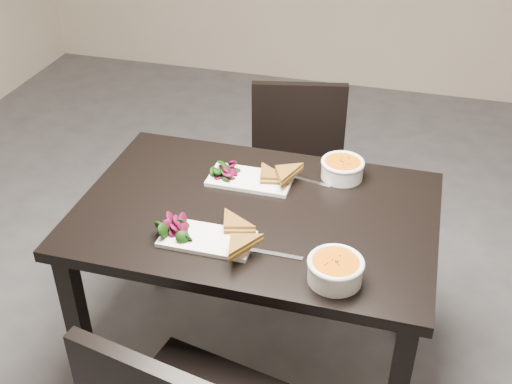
{
  "coord_description": "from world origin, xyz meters",
  "views": [
    {
      "loc": [
        0.39,
        -1.94,
        1.98
      ],
      "look_at": [
        -0.08,
        -0.27,
        0.82
      ],
      "focal_mm": 44.32,
      "sensor_mm": 36.0,
      "label": 1
    }
  ],
  "objects_px": {
    "table": "(256,233)",
    "plate_far": "(250,180)",
    "chair_far": "(297,169)",
    "plate_near": "(207,239)",
    "soup_bowl_near": "(335,269)",
    "soup_bowl_far": "(342,168)"
  },
  "relations": [
    {
      "from": "plate_near",
      "to": "soup_bowl_near",
      "type": "distance_m",
      "value": 0.42
    },
    {
      "from": "soup_bowl_near",
      "to": "soup_bowl_far",
      "type": "relative_size",
      "value": 1.05
    },
    {
      "from": "table",
      "to": "soup_bowl_near",
      "type": "relative_size",
      "value": 7.28
    },
    {
      "from": "plate_near",
      "to": "soup_bowl_far",
      "type": "distance_m",
      "value": 0.6
    },
    {
      "from": "table",
      "to": "plate_near",
      "type": "height_order",
      "value": "plate_near"
    },
    {
      "from": "plate_near",
      "to": "soup_bowl_near",
      "type": "height_order",
      "value": "soup_bowl_near"
    },
    {
      "from": "plate_near",
      "to": "soup_bowl_far",
      "type": "bearing_deg",
      "value": 54.27
    },
    {
      "from": "table",
      "to": "chair_far",
      "type": "relative_size",
      "value": 1.41
    },
    {
      "from": "plate_far",
      "to": "table",
      "type": "bearing_deg",
      "value": -67.56
    },
    {
      "from": "chair_far",
      "to": "plate_near",
      "type": "distance_m",
      "value": 0.96
    },
    {
      "from": "plate_near",
      "to": "plate_far",
      "type": "xyz_separation_m",
      "value": [
        0.04,
        0.37,
        0.0
      ]
    },
    {
      "from": "plate_near",
      "to": "soup_bowl_near",
      "type": "relative_size",
      "value": 1.77
    },
    {
      "from": "table",
      "to": "plate_far",
      "type": "xyz_separation_m",
      "value": [
        -0.07,
        0.16,
        0.11
      ]
    },
    {
      "from": "chair_far",
      "to": "plate_near",
      "type": "height_order",
      "value": "chair_far"
    },
    {
      "from": "plate_far",
      "to": "chair_far",
      "type": "bearing_deg",
      "value": 83.59
    },
    {
      "from": "plate_near",
      "to": "table",
      "type": "bearing_deg",
      "value": 63.67
    },
    {
      "from": "chair_far",
      "to": "plate_near",
      "type": "bearing_deg",
      "value": -108.04
    },
    {
      "from": "table",
      "to": "soup_bowl_near",
      "type": "height_order",
      "value": "soup_bowl_near"
    },
    {
      "from": "soup_bowl_far",
      "to": "chair_far",
      "type": "bearing_deg",
      "value": 120.03
    },
    {
      "from": "chair_far",
      "to": "plate_far",
      "type": "relative_size",
      "value": 2.86
    },
    {
      "from": "table",
      "to": "chair_far",
      "type": "xyz_separation_m",
      "value": [
        -0.0,
        0.71,
        -0.17
      ]
    },
    {
      "from": "soup_bowl_near",
      "to": "chair_far",
      "type": "bearing_deg",
      "value": 107.78
    }
  ]
}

